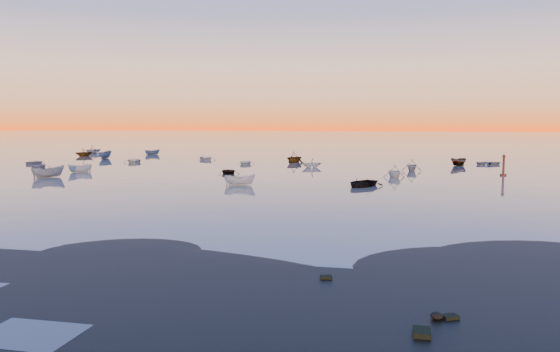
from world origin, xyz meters
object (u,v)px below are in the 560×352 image
(boat_near_left, at_px, (38,168))
(boat_near_right, at_px, (394,177))
(boat_near_center, at_px, (240,185))
(channel_marker, at_px, (504,167))

(boat_near_left, distance_m, boat_near_right, 52.25)
(boat_near_center, relative_size, channel_marker, 1.19)
(boat_near_center, distance_m, channel_marker, 34.94)
(channel_marker, bearing_deg, boat_near_center, -149.62)
(boat_near_right, distance_m, channel_marker, 14.80)
(boat_near_left, distance_m, boat_near_center, 38.68)
(boat_near_left, bearing_deg, boat_near_right, -24.24)
(boat_near_right, bearing_deg, channel_marker, -178.44)
(boat_near_center, bearing_deg, boat_near_right, -64.97)
(boat_near_center, bearing_deg, channel_marker, -71.09)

